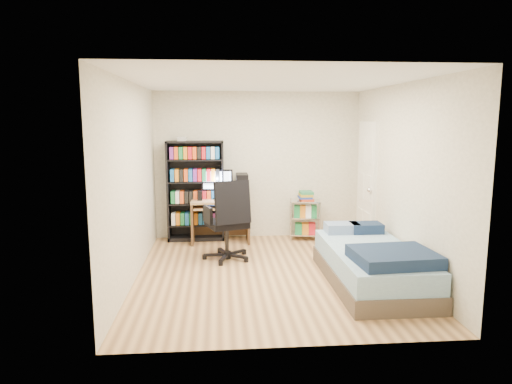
{
  "coord_description": "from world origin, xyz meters",
  "views": [
    {
      "loc": [
        -0.66,
        -5.8,
        2.03
      ],
      "look_at": [
        -0.15,
        0.4,
        1.04
      ],
      "focal_mm": 32.0,
      "sensor_mm": 36.0,
      "label": 1
    }
  ],
  "objects": [
    {
      "name": "office_chair",
      "position": [
        -0.54,
        0.66,
        0.38
      ],
      "size": [
        0.9,
        0.9,
        1.19
      ],
      "rotation": [
        0.0,
        0.0,
        0.33
      ],
      "color": "black",
      "rests_on": "room"
    },
    {
      "name": "door",
      "position": [
        1.72,
        1.35,
        1.0
      ],
      "size": [
        0.12,
        0.8,
        2.0
      ],
      "color": "white",
      "rests_on": "room"
    },
    {
      "name": "room",
      "position": [
        0.0,
        0.0,
        1.25
      ],
      "size": [
        3.58,
        4.08,
        2.58
      ],
      "color": "tan",
      "rests_on": "ground"
    },
    {
      "name": "media_shelf",
      "position": [
        -1.06,
        1.84,
        0.86
      ],
      "size": [
        0.95,
        0.32,
        1.75
      ],
      "color": "black",
      "rests_on": "room"
    },
    {
      "name": "bed",
      "position": [
        1.22,
        -0.5,
        0.26
      ],
      "size": [
        1.03,
        2.06,
        0.59
      ],
      "color": "brown",
      "rests_on": "room"
    },
    {
      "name": "wire_cart",
      "position": [
        0.8,
        1.73,
        0.54
      ],
      "size": [
        0.57,
        0.45,
        0.83
      ],
      "rotation": [
        0.0,
        0.0,
        -0.16
      ],
      "color": "silver",
      "rests_on": "room"
    },
    {
      "name": "computer_desk",
      "position": [
        -0.55,
        1.71,
        0.65
      ],
      "size": [
        0.96,
        0.56,
        1.21
      ],
      "color": "tan",
      "rests_on": "room"
    }
  ]
}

